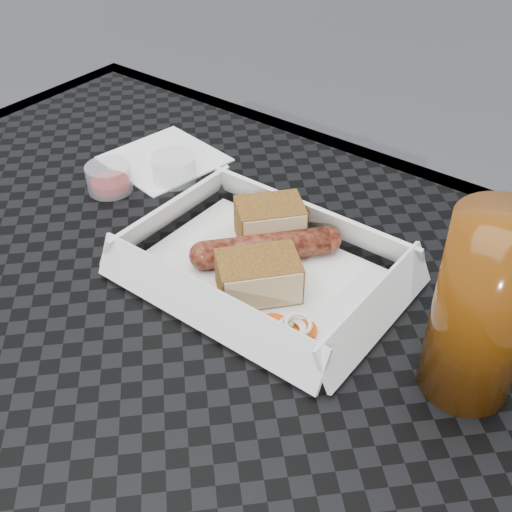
# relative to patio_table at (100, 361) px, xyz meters

# --- Properties ---
(patio_table) EXTENTS (0.80, 0.80, 0.74)m
(patio_table) POSITION_rel_patio_table_xyz_m (0.00, 0.00, 0.00)
(patio_table) COLOR black
(patio_table) RESTS_ON ground
(food_tray) EXTENTS (0.22, 0.15, 0.00)m
(food_tray) POSITION_rel_patio_table_xyz_m (0.10, 0.12, 0.08)
(food_tray) COLOR white
(food_tray) RESTS_ON patio_table
(bratwurst) EXTENTS (0.11, 0.12, 0.03)m
(bratwurst) POSITION_rel_patio_table_xyz_m (0.09, 0.14, 0.09)
(bratwurst) COLOR brown
(bratwurst) RESTS_ON food_tray
(bread_near) EXTENTS (0.08, 0.08, 0.04)m
(bread_near) POSITION_rel_patio_table_xyz_m (0.07, 0.17, 0.10)
(bread_near) COLOR brown
(bread_near) RESTS_ON food_tray
(bread_far) EXTENTS (0.08, 0.08, 0.04)m
(bread_far) POSITION_rel_patio_table_xyz_m (0.11, 0.10, 0.10)
(bread_far) COLOR brown
(bread_far) RESTS_ON food_tray
(veg_garnish) EXTENTS (0.03, 0.03, 0.00)m
(veg_garnish) POSITION_rel_patio_table_xyz_m (0.17, 0.07, 0.08)
(veg_garnish) COLOR #DC4609
(veg_garnish) RESTS_ON food_tray
(napkin) EXTENTS (0.14, 0.14, 0.00)m
(napkin) POSITION_rel_patio_table_xyz_m (-0.12, 0.23, 0.08)
(napkin) COLOR white
(napkin) RESTS_ON patio_table
(condiment_cup_sauce) EXTENTS (0.05, 0.05, 0.03)m
(condiment_cup_sauce) POSITION_rel_patio_table_xyz_m (-0.12, 0.14, 0.09)
(condiment_cup_sauce) COLOR maroon
(condiment_cup_sauce) RESTS_ON patio_table
(condiment_cup_empty) EXTENTS (0.05, 0.05, 0.03)m
(condiment_cup_empty) POSITION_rel_patio_table_xyz_m (-0.08, 0.20, 0.09)
(condiment_cup_empty) COLOR silver
(condiment_cup_empty) RESTS_ON patio_table
(drink_glass) EXTENTS (0.07, 0.07, 0.15)m
(drink_glass) POSITION_rel_patio_table_xyz_m (0.30, 0.12, 0.15)
(drink_glass) COLOR #592B07
(drink_glass) RESTS_ON patio_table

